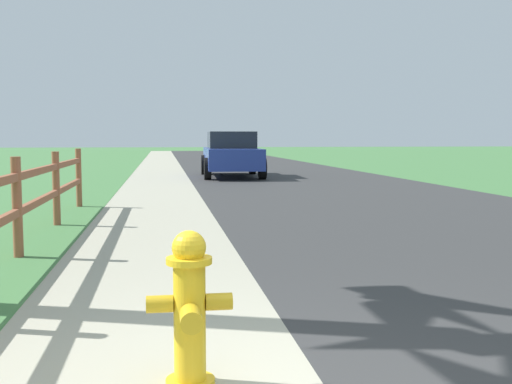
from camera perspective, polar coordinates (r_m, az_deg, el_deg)
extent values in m
plane|color=#41743E|center=(27.61, -6.95, 2.26)|extent=(120.00, 120.00, 0.00)
cube|color=#323232|center=(29.92, -0.35, 2.53)|extent=(7.00, 66.00, 0.01)
cube|color=#A4A08A|center=(29.67, -12.88, 2.38)|extent=(6.00, 66.00, 0.01)
cube|color=#41743E|center=(29.82, -15.76, 2.33)|extent=(5.00, 66.00, 0.00)
cylinder|color=yellow|center=(3.42, -6.23, -11.92)|extent=(0.18, 0.18, 0.71)
cylinder|color=yellow|center=(3.53, -6.17, -17.22)|extent=(0.27, 0.27, 0.03)
cylinder|color=yellow|center=(3.33, -6.29, -6.40)|extent=(0.25, 0.25, 0.03)
sphere|color=yellow|center=(3.32, -6.30, -5.19)|extent=(0.19, 0.19, 0.19)
cube|color=gold|center=(3.31, -6.31, -4.16)|extent=(0.04, 0.04, 0.04)
cylinder|color=gold|center=(3.39, -9.01, -10.33)|extent=(0.15, 0.09, 0.09)
cylinder|color=gold|center=(3.40, -3.49, -10.22)|extent=(0.15, 0.09, 0.09)
cylinder|color=gold|center=(3.23, -6.10, -11.73)|extent=(0.12, 0.18, 0.12)
cylinder|color=brown|center=(7.35, -21.48, -1.36)|extent=(0.11, 0.11, 1.14)
cylinder|color=brown|center=(9.86, -18.22, 0.30)|extent=(0.11, 0.11, 1.14)
cylinder|color=brown|center=(12.38, -16.28, 1.28)|extent=(0.11, 0.11, 1.14)
cube|color=brown|center=(7.36, -21.47, -1.80)|extent=(0.07, 10.25, 0.09)
cube|color=brown|center=(7.32, -21.57, 1.31)|extent=(0.07, 10.25, 0.09)
cube|color=navy|center=(21.15, -2.31, 3.19)|extent=(1.92, 4.70, 0.69)
cube|color=#1E232B|center=(21.29, -2.35, 4.90)|extent=(1.64, 2.35, 0.57)
cylinder|color=black|center=(22.54, -4.87, 2.56)|extent=(0.24, 0.72, 0.71)
cylinder|color=black|center=(22.68, -0.36, 2.59)|extent=(0.24, 0.72, 0.71)
cylinder|color=black|center=(19.67, -4.56, 2.19)|extent=(0.24, 0.72, 0.71)
cylinder|color=black|center=(19.82, 0.60, 2.23)|extent=(0.24, 0.72, 0.71)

